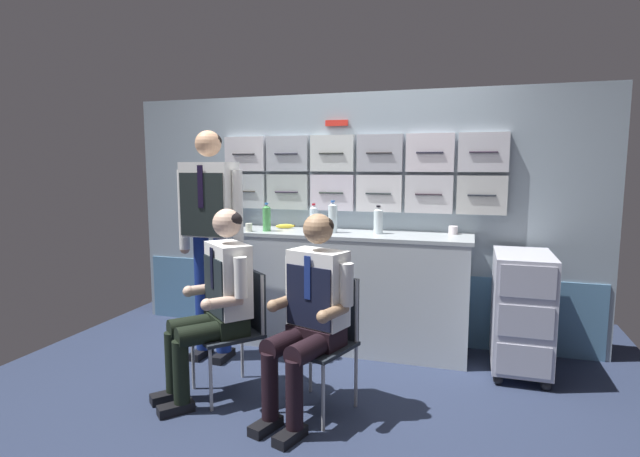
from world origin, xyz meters
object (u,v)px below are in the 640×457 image
Objects in this scene: crew_member_left at (217,295)px; coffee_cup_white at (249,227)px; crew_member_standing at (210,222)px; sparkling_bottle_green at (378,220)px; folding_chair_right at (325,328)px; folding_chair_left at (240,318)px; snack_banana at (285,226)px; crew_member_right at (310,307)px; service_trolley at (521,309)px.

coffee_cup_white is at bearing 103.13° from crew_member_left.
crew_member_standing reaches higher than sparkling_bottle_green.
folding_chair_right is at bearing -24.21° from crew_member_standing.
folding_chair_right is (0.61, -0.03, 0.00)m from folding_chair_left.
sparkling_bottle_green reaches higher than folding_chair_left.
folding_chair_left is 4.81× the size of snack_banana.
sparkling_bottle_green is (1.21, 0.59, -0.01)m from crew_member_standing.
crew_member_left is at bearing -89.74° from snack_banana.
crew_member_right reaches higher than folding_chair_left.
crew_member_standing is 7.75× the size of sparkling_bottle_green.
service_trolley is 1.08× the size of folding_chair_left.
crew_member_standing is at bearing -154.01° from sparkling_bottle_green.
service_trolley reaches higher than folding_chair_right.
service_trolley is 2.20m from crew_member_left.
folding_chair_left is at bearing 162.36° from crew_member_right.
folding_chair_left is 1.05m from coffee_cup_white.
crew_member_right is (-0.05, -0.15, 0.17)m from folding_chair_right.
service_trolley is 1.08× the size of folding_chair_right.
snack_banana is (-0.01, 1.25, 0.31)m from crew_member_left.
crew_member_standing is 1.35m from sparkling_bottle_green.
folding_chair_right is at bearing 71.57° from crew_member_right.
service_trolley is at bearing 39.39° from crew_member_right.
crew_member_standing reaches higher than service_trolley.
crew_member_standing is at bearing 135.70° from folding_chair_left.
sparkling_bottle_green is 3.35× the size of coffee_cup_white.
coffee_cup_white is (0.14, 0.40, -0.08)m from crew_member_standing.
crew_member_right is at bearing -31.77° from crew_member_standing.
crew_member_left is 0.80m from crew_member_standing.
crew_member_right is 1.51m from snack_banana.
service_trolley is at bearing -8.80° from sparkling_bottle_green.
crew_member_left is at bearing -131.15° from folding_chair_left.
folding_chair_right is 1.32m from crew_member_standing.
coffee_cup_white is (-0.33, 0.86, 0.50)m from folding_chair_left.
crew_member_standing is 25.95× the size of coffee_cup_white.
sparkling_bottle_green is at bearing -5.72° from snack_banana.
crew_member_left is at bearing -125.83° from sparkling_bottle_green.
crew_member_left reaches higher than sparkling_bottle_green.
sparkling_bottle_green is at bearing 54.17° from crew_member_left.
service_trolley is at bearing 0.53° from coffee_cup_white.
crew_member_left is 0.70× the size of crew_member_standing.
folding_chair_right is 1.23m from sparkling_bottle_green.
crew_member_standing is 10.43× the size of snack_banana.
coffee_cup_white is (-0.94, 0.88, 0.50)m from folding_chair_right.
snack_banana reaches higher than service_trolley.
crew_member_standing is 0.43m from coffee_cup_white.
crew_member_standing is at bearing -109.07° from coffee_cup_white.
sparkling_bottle_green is 0.86m from snack_banana.
crew_member_standing is at bearing 148.23° from crew_member_right.
service_trolley is at bearing 25.49° from folding_chair_left.
coffee_cup_white is at bearing 70.93° from crew_member_standing.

